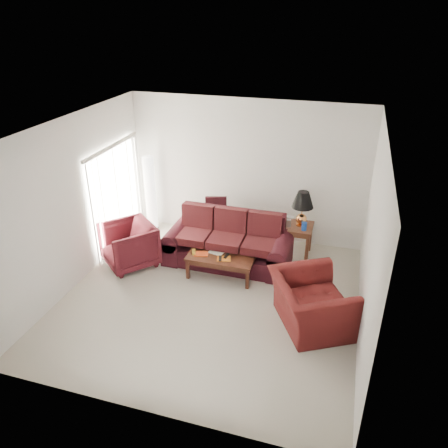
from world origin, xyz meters
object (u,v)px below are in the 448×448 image
sofa (227,241)px  armchair_left (129,245)px  coffee_table (221,266)px  floor_lamp (150,193)px  end_table (296,240)px  armchair_right (311,303)px

sofa → armchair_left: bearing=-160.9°
sofa → coffee_table: bearing=-86.9°
sofa → armchair_left: (-1.82, -0.60, -0.07)m
sofa → floor_lamp: (-2.08, 0.98, 0.36)m
floor_lamp → end_table: bearing=-4.6°
armchair_right → armchair_left: bearing=48.4°
armchair_left → end_table: bearing=63.8°
floor_lamp → sofa: bearing=-25.2°
coffee_table → sofa: bearing=68.3°
sofa → armchair_right: bearing=-37.6°
armchair_right → coffee_table: 2.01m
coffee_table → floor_lamp: bearing=121.2°
end_table → coffee_table: bearing=-136.0°
floor_lamp → armchair_right: bearing=-31.8°
end_table → floor_lamp: floor_lamp is taller
armchair_left → coffee_table: (1.84, 0.12, -0.21)m
armchair_right → end_table: bearing=-14.7°
floor_lamp → armchair_left: floor_lamp is taller
sofa → armchair_left: sofa is taller
armchair_right → coffee_table: bearing=33.2°
sofa → floor_lamp: size_ratio=1.42×
coffee_table → armchair_right: bearing=-51.9°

